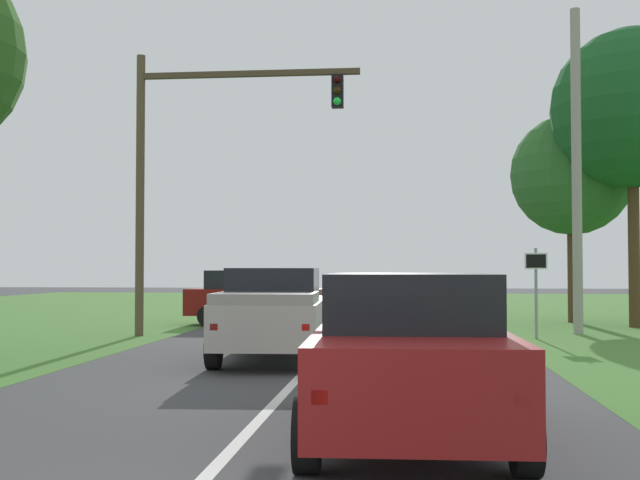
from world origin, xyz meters
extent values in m
plane|color=#424244|center=(0.00, 9.72, 0.00)|extent=(120.00, 120.00, 0.00)
cube|color=maroon|center=(1.86, 3.95, 0.81)|extent=(2.14, 4.90, 0.89)
cube|color=black|center=(1.85, 4.19, 1.55)|extent=(1.85, 3.05, 0.60)
cube|color=red|center=(1.11, 1.53, 0.85)|extent=(0.14, 0.06, 0.12)
cube|color=red|center=(2.75, 1.58, 0.85)|extent=(0.14, 0.06, 0.12)
cylinder|color=black|center=(0.82, 5.42, 0.36)|extent=(0.26, 0.73, 0.72)
cylinder|color=black|center=(2.82, 5.48, 0.36)|extent=(0.26, 0.73, 0.72)
cylinder|color=black|center=(0.90, 2.42, 0.36)|extent=(0.26, 0.73, 0.72)
cylinder|color=black|center=(2.91, 2.47, 0.36)|extent=(0.26, 0.73, 0.72)
cube|color=#B7B2A8|center=(-0.82, 11.44, 0.82)|extent=(2.21, 5.14, 0.85)
cube|color=black|center=(-0.81, 11.18, 1.58)|extent=(1.83, 2.00, 0.66)
cube|color=#9C978F|center=(-0.75, 9.87, 1.35)|extent=(1.97, 2.00, 0.20)
cube|color=red|center=(-1.51, 8.91, 0.87)|extent=(0.14, 0.07, 0.12)
cube|color=red|center=(0.11, 8.98, 0.87)|extent=(0.14, 0.07, 0.12)
cylinder|color=black|center=(-1.88, 12.95, 0.40)|extent=(0.27, 0.81, 0.80)
cylinder|color=black|center=(0.10, 13.05, 0.40)|extent=(0.27, 0.81, 0.80)
cylinder|color=black|center=(-1.74, 9.83, 0.40)|extent=(0.27, 0.81, 0.80)
cylinder|color=black|center=(0.24, 9.92, 0.40)|extent=(0.27, 0.81, 0.80)
cylinder|color=brown|center=(-5.52, 16.85, 3.96)|extent=(0.24, 0.24, 7.91)
cube|color=#4C3D2B|center=(-2.43, 16.85, 7.31)|extent=(6.19, 0.16, 0.16)
cube|color=black|center=(0.05, 16.85, 6.76)|extent=(0.32, 0.28, 0.90)
sphere|color=black|center=(0.05, 16.70, 7.06)|extent=(0.22, 0.22, 0.22)
sphere|color=black|center=(0.05, 16.70, 6.76)|extent=(0.22, 0.22, 0.22)
sphere|color=#1ED83F|center=(0.05, 16.70, 6.46)|extent=(0.22, 0.22, 0.22)
cylinder|color=gray|center=(5.38, 16.98, 1.22)|extent=(0.08, 0.08, 2.44)
cube|color=white|center=(5.38, 16.95, 2.09)|extent=(0.60, 0.03, 0.44)
cube|color=black|center=(5.38, 16.94, 2.09)|extent=(0.52, 0.01, 0.36)
cylinder|color=#4C351E|center=(9.21, 21.57, 2.56)|extent=(0.36, 0.36, 5.12)
sphere|color=#1A5625|center=(9.21, 21.57, 7.05)|extent=(5.16, 5.16, 5.16)
cube|color=maroon|center=(-3.05, 21.41, 0.77)|extent=(4.48, 1.93, 0.87)
cube|color=black|center=(-3.28, 21.41, 1.51)|extent=(2.70, 1.68, 0.61)
cube|color=red|center=(-0.87, 20.61, 0.82)|extent=(0.06, 0.14, 0.12)
cube|color=red|center=(-0.85, 22.13, 0.82)|extent=(0.06, 0.14, 0.12)
cylinder|color=black|center=(-4.45, 20.51, 0.34)|extent=(0.68, 0.23, 0.68)
cylinder|color=black|center=(-4.41, 22.36, 0.34)|extent=(0.68, 0.23, 0.68)
cylinder|color=black|center=(-1.69, 20.46, 0.34)|extent=(0.68, 0.23, 0.68)
cylinder|color=black|center=(-1.66, 22.31, 0.34)|extent=(0.68, 0.23, 0.68)
cylinder|color=#9E998E|center=(6.83, 18.69, 4.72)|extent=(0.28, 0.28, 9.44)
cylinder|color=#4C351E|center=(7.74, 23.72, 1.79)|extent=(0.36, 0.36, 3.58)
sphere|color=#2E682C|center=(7.74, 23.72, 5.17)|extent=(4.24, 4.24, 4.24)
camera|label=1|loc=(1.78, -5.10, 1.92)|focal=45.25mm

